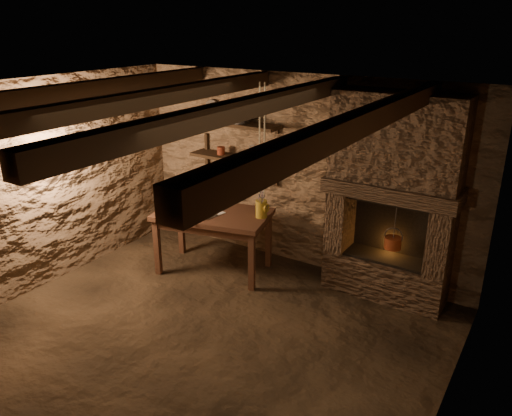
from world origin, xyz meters
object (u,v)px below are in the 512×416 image
Objects in this scene: stoneware_jug at (262,201)px; iron_stockpot at (240,115)px; wooden_bowl at (184,201)px; work_table at (214,239)px; red_pot at (393,242)px.

stoneware_jug is 1.86× the size of iron_stockpot.
stoneware_jug reaches higher than wooden_bowl.
work_table is 2.79× the size of red_pot.
wooden_bowl is at bearing 162.06° from work_table.
red_pot is at bearing 9.76° from stoneware_jug.
iron_stockpot is (-0.00, 0.63, 1.45)m from work_table.
stoneware_jug is at bearing -167.82° from red_pot.
wooden_bowl is 1.29m from iron_stockpot.
stoneware_jug is at bearing 4.07° from work_table.
iron_stockpot reaches higher than stoneware_jug.
red_pot is at bearing -3.31° from iron_stockpot.
iron_stockpot reaches higher than wooden_bowl.
work_table is at bearing -4.46° from wooden_bowl.
red_pot is (1.49, 0.32, -0.29)m from stoneware_jug.
wooden_bowl is at bearing -174.61° from stoneware_jug.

